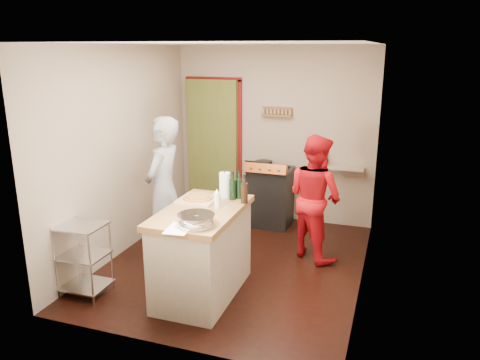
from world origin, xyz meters
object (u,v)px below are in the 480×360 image
at_px(stove, 270,196).
at_px(wire_shelving, 83,256).
at_px(island, 202,250).
at_px(person_red, 315,197).
at_px(person_stripe, 164,189).

bearing_deg(stove, wire_shelving, -116.85).
bearing_deg(island, person_red, 54.73).
bearing_deg(stove, person_red, -47.70).
xyz_separation_m(wire_shelving, person_stripe, (0.38, 1.11, 0.45)).
distance_m(stove, island, 2.22).
bearing_deg(island, stove, 86.54).
xyz_separation_m(stove, person_stripe, (-0.94, -1.51, 0.44)).
xyz_separation_m(island, person_red, (0.94, 1.33, 0.28)).
distance_m(person_stripe, person_red, 1.86).
bearing_deg(person_red, stove, -12.31).
bearing_deg(wire_shelving, stove, 63.15).
height_order(wire_shelving, person_red, person_red).
xyz_separation_m(person_stripe, person_red, (1.75, 0.63, -0.11)).
bearing_deg(person_red, person_stripe, 55.11).
bearing_deg(island, person_stripe, 139.09).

